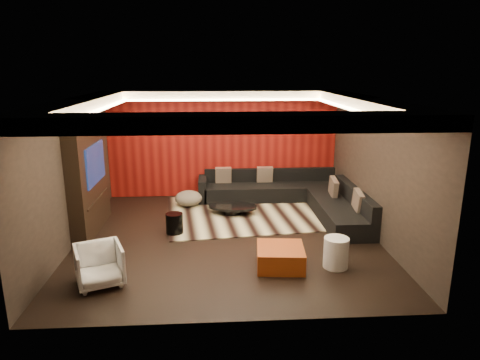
{
  "coord_description": "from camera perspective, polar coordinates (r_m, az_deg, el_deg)",
  "views": [
    {
      "loc": [
        -0.25,
        -8.15,
        3.38
      ],
      "look_at": [
        0.3,
        0.6,
        1.05
      ],
      "focal_mm": 32.0,
      "sensor_mm": 36.0,
      "label": 1
    }
  ],
  "objects": [
    {
      "name": "armchair",
      "position": [
        7.27,
        -18.24,
        -10.74
      ],
      "size": [
        0.92,
        0.93,
        0.66
      ],
      "primitive_type": "imported",
      "rotation": [
        0.0,
        0.0,
        0.38
      ],
      "color": "silver",
      "rests_on": "floor"
    },
    {
      "name": "tv_surround",
      "position": [
        9.41,
        -19.51,
        -0.02
      ],
      "size": [
        0.3,
        2.0,
        2.2
      ],
      "primitive_type": "cube",
      "color": "black",
      "rests_on": "ground"
    },
    {
      "name": "orange_ottoman",
      "position": [
        7.58,
        5.4,
        -10.17
      ],
      "size": [
        0.87,
        0.87,
        0.36
      ],
      "primitive_type": "cube",
      "rotation": [
        0.0,
        0.0,
        -0.09
      ],
      "color": "#8B4312",
      "rests_on": "floor"
    },
    {
      "name": "floor",
      "position": [
        8.83,
        -1.71,
        -7.7
      ],
      "size": [
        6.0,
        6.0,
        0.02
      ],
      "primitive_type": "cube",
      "color": "black",
      "rests_on": "ground"
    },
    {
      "name": "red_feature_wall",
      "position": [
        11.3,
        -2.29,
        4.78
      ],
      "size": [
        5.98,
        0.05,
        2.78
      ],
      "primitive_type": "cube",
      "color": "#6B0C0A",
      "rests_on": "ground"
    },
    {
      "name": "drum_stool",
      "position": [
        9.03,
        -8.74,
        -5.72
      ],
      "size": [
        0.39,
        0.39,
        0.42
      ],
      "primitive_type": "cylinder",
      "rotation": [
        0.0,
        0.0,
        0.11
      ],
      "color": "black",
      "rests_on": "rug"
    },
    {
      "name": "throw_pillows",
      "position": [
        10.5,
        6.76,
        -0.46
      ],
      "size": [
        3.07,
        2.76,
        0.5
      ],
      "color": "#C1A58E",
      "rests_on": "sectional_sofa"
    },
    {
      "name": "soffit_back",
      "position": [
        10.88,
        -2.32,
        11.23
      ],
      "size": [
        6.0,
        0.6,
        0.22
      ],
      "primitive_type": "cube",
      "color": "silver",
      "rests_on": "ground"
    },
    {
      "name": "tv_screen",
      "position": [
        9.29,
        -18.75,
        2.09
      ],
      "size": [
        0.04,
        1.3,
        0.8
      ],
      "primitive_type": "cube",
      "color": "black",
      "rests_on": "ground"
    },
    {
      "name": "cove_front",
      "position": [
        5.85,
        -1.11,
        7.2
      ],
      "size": [
        4.8,
        0.08,
        0.04
      ],
      "primitive_type": "cube",
      "color": "#FFD899",
      "rests_on": "ground"
    },
    {
      "name": "rug",
      "position": [
        10.28,
        1.69,
        -4.27
      ],
      "size": [
        4.3,
        3.42,
        0.02
      ],
      "primitive_type": "cube",
      "rotation": [
        0.0,
        0.0,
        0.11
      ],
      "color": "beige",
      "rests_on": "floor"
    },
    {
      "name": "white_side_table",
      "position": [
        7.68,
        12.68,
        -9.42
      ],
      "size": [
        0.47,
        0.47,
        0.54
      ],
      "primitive_type": "cylinder",
      "rotation": [
        0.0,
        0.0,
        -0.09
      ],
      "color": "silver",
      "rests_on": "floor"
    },
    {
      "name": "cove_left",
      "position": [
        8.46,
        -18.25,
        8.85
      ],
      "size": [
        0.08,
        4.8,
        0.04
      ],
      "primitive_type": "cube",
      "color": "#FFD899",
      "rests_on": "ground"
    },
    {
      "name": "soffit_right",
      "position": [
        8.7,
        16.49,
        9.73
      ],
      "size": [
        0.6,
        4.8,
        0.22
      ],
      "primitive_type": "cube",
      "color": "silver",
      "rests_on": "ground"
    },
    {
      "name": "striped_pouf",
      "position": [
        10.73,
        -6.86,
        -2.43
      ],
      "size": [
        0.71,
        0.71,
        0.37
      ],
      "primitive_type": "ellipsoid",
      "rotation": [
        0.0,
        0.0,
        -0.05
      ],
      "color": "beige",
      "rests_on": "rug"
    },
    {
      "name": "soffit_front",
      "position": [
        5.5,
        -0.96,
        7.65
      ],
      "size": [
        6.0,
        0.6,
        0.22
      ],
      "primitive_type": "cube",
      "color": "silver",
      "rests_on": "ground"
    },
    {
      "name": "wall_left",
      "position": [
        8.83,
        -21.7,
        0.85
      ],
      "size": [
        0.02,
        6.0,
        2.8
      ],
      "primitive_type": "cube",
      "color": "black",
      "rests_on": "ground"
    },
    {
      "name": "cove_back",
      "position": [
        10.54,
        -2.27,
        10.63
      ],
      "size": [
        4.8,
        0.08,
        0.04
      ],
      "primitive_type": "cube",
      "color": "#FFD899",
      "rests_on": "ground"
    },
    {
      "name": "wall_back",
      "position": [
        11.34,
        -2.29,
        4.82
      ],
      "size": [
        6.0,
        0.02,
        2.8
      ],
      "primitive_type": "cube",
      "color": "black",
      "rests_on": "ground"
    },
    {
      "name": "wall_right",
      "position": [
        9.0,
        17.74,
        1.45
      ],
      "size": [
        0.02,
        6.0,
        2.8
      ],
      "primitive_type": "cube",
      "color": "black",
      "rests_on": "ground"
    },
    {
      "name": "coffee_table",
      "position": [
        10.13,
        -1.01,
        -3.91
      ],
      "size": [
        1.38,
        1.38,
        0.2
      ],
      "primitive_type": "cylinder",
      "rotation": [
        0.0,
        0.0,
        -0.21
      ],
      "color": "black",
      "rests_on": "rug"
    },
    {
      "name": "sectional_sofa",
      "position": [
        10.68,
        7.28,
        -2.22
      ],
      "size": [
        3.65,
        3.5,
        0.75
      ],
      "color": "black",
      "rests_on": "floor"
    },
    {
      "name": "ceiling",
      "position": [
        8.18,
        -1.87,
        10.87
      ],
      "size": [
        6.0,
        6.0,
        0.02
      ],
      "primitive_type": "cube",
      "color": "silver",
      "rests_on": "ground"
    },
    {
      "name": "cove_right",
      "position": [
        8.6,
        14.28,
        9.22
      ],
      "size": [
        0.08,
        4.8,
        0.04
      ],
      "primitive_type": "cube",
      "color": "#FFD899",
      "rests_on": "ground"
    },
    {
      "name": "tv_shelf",
      "position": [
        9.47,
        -18.38,
        -2.34
      ],
      "size": [
        0.04,
        1.6,
        0.04
      ],
      "primitive_type": "cube",
      "color": "black",
      "rests_on": "ground"
    },
    {
      "name": "soffit_left",
      "position": [
        8.54,
        -20.53,
        9.31
      ],
      "size": [
        0.6,
        4.8,
        0.22
      ],
      "primitive_type": "cube",
      "color": "silver",
      "rests_on": "ground"
    }
  ]
}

